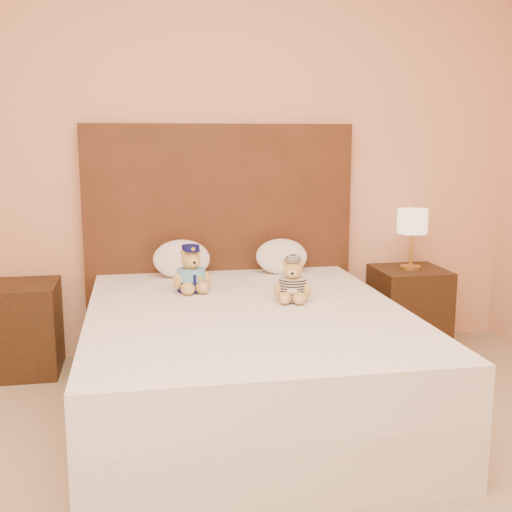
{
  "coord_description": "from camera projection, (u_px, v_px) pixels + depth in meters",
  "views": [
    {
      "loc": [
        -0.54,
        -1.93,
        1.41
      ],
      "look_at": [
        0.1,
        1.45,
        0.78
      ],
      "focal_mm": 45.0,
      "sensor_mm": 36.0,
      "label": 1
    }
  ],
  "objects": [
    {
      "name": "room_walls",
      "position": [
        280.0,
        27.0,
        2.33
      ],
      "size": [
        4.04,
        4.52,
        2.72
      ],
      "color": "#EEAA81",
      "rests_on": "ground"
    },
    {
      "name": "bed",
      "position": [
        247.0,
        360.0,
        3.33
      ],
      "size": [
        1.6,
        2.0,
        0.55
      ],
      "color": "white",
      "rests_on": "ground"
    },
    {
      "name": "headboard",
      "position": [
        220.0,
        240.0,
        4.22
      ],
      "size": [
        1.75,
        0.08,
        1.5
      ],
      "primitive_type": "cube",
      "color": "#532B19",
      "rests_on": "ground"
    },
    {
      "name": "nightstand_left",
      "position": [
        21.0,
        328.0,
        3.88
      ],
      "size": [
        0.45,
        0.45,
        0.55
      ],
      "primitive_type": "cube",
      "color": "#372111",
      "rests_on": "ground"
    },
    {
      "name": "nightstand_right",
      "position": [
        409.0,
        308.0,
        4.33
      ],
      "size": [
        0.45,
        0.45,
        0.55
      ],
      "primitive_type": "cube",
      "color": "#372111",
      "rests_on": "ground"
    },
    {
      "name": "lamp",
      "position": [
        412.0,
        224.0,
        4.23
      ],
      "size": [
        0.2,
        0.2,
        0.4
      ],
      "color": "gold",
      "rests_on": "nightstand_right"
    },
    {
      "name": "teddy_police",
      "position": [
        191.0,
        269.0,
        3.62
      ],
      "size": [
        0.27,
        0.26,
        0.26
      ],
      "primitive_type": null,
      "rotation": [
        0.0,
        0.0,
        0.19
      ],
      "color": "tan",
      "rests_on": "bed"
    },
    {
      "name": "teddy_prisoner",
      "position": [
        293.0,
        280.0,
        3.41
      ],
      "size": [
        0.25,
        0.25,
        0.23
      ],
      "primitive_type": null,
      "rotation": [
        0.0,
        0.0,
        -0.27
      ],
      "color": "tan",
      "rests_on": "bed"
    },
    {
      "name": "pillow_left",
      "position": [
        182.0,
        257.0,
        4.01
      ],
      "size": [
        0.36,
        0.23,
        0.25
      ],
      "primitive_type": "ellipsoid",
      "color": "white",
      "rests_on": "bed"
    },
    {
      "name": "pillow_right",
      "position": [
        282.0,
        255.0,
        4.13
      ],
      "size": [
        0.34,
        0.22,
        0.24
      ],
      "primitive_type": "ellipsoid",
      "color": "white",
      "rests_on": "bed"
    }
  ]
}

